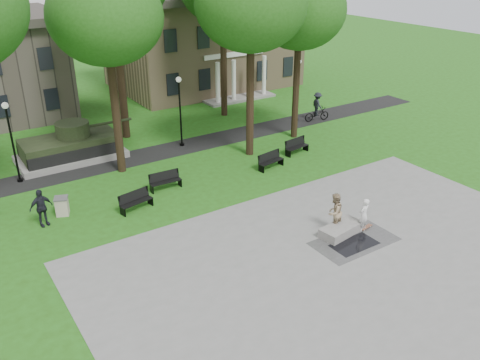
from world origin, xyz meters
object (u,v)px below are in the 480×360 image
at_px(concrete_block, 341,230).
at_px(skateboarder, 364,215).
at_px(cyclist, 317,109).
at_px(park_bench_0, 136,200).
at_px(trash_bin, 62,206).
at_px(friend_watching, 334,212).

xyz_separation_m(concrete_block, skateboarder, (1.09, -0.31, 0.61)).
bearing_deg(cyclist, concrete_block, 154.25).
xyz_separation_m(park_bench_0, trash_bin, (-3.33, 1.53, -0.04)).
distance_m(skateboarder, park_bench_0, 11.45).
distance_m(concrete_block, cyclist, 17.00).
bearing_deg(park_bench_0, cyclist, 6.99).
xyz_separation_m(concrete_block, park_bench_0, (-7.13, 7.65, 0.28)).
height_order(concrete_block, cyclist, cyclist).
height_order(concrete_block, park_bench_0, park_bench_0).
relative_size(skateboarder, park_bench_0, 0.90).
distance_m(skateboarder, friend_watching, 1.41).
bearing_deg(concrete_block, park_bench_0, 132.97).
relative_size(concrete_block, trash_bin, 2.29).
bearing_deg(trash_bin, park_bench_0, -24.64).
bearing_deg(trash_bin, cyclist, 11.85).
xyz_separation_m(skateboarder, park_bench_0, (-8.22, 7.97, -0.33)).
bearing_deg(concrete_block, friend_watching, 97.76).
relative_size(park_bench_0, trash_bin, 1.93).
xyz_separation_m(cyclist, trash_bin, (-20.74, -4.35, -0.43)).
relative_size(skateboarder, cyclist, 0.75).
xyz_separation_m(concrete_block, cyclist, (10.28, 13.53, 0.67)).
height_order(park_bench_0, trash_bin, park_bench_0).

